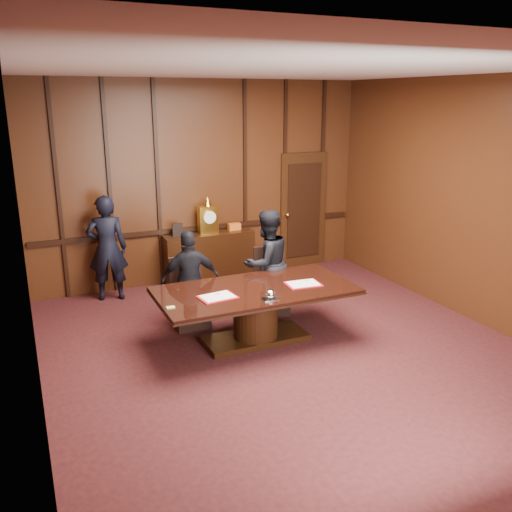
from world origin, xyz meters
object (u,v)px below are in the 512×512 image
at_px(signatory_right, 273,277).
at_px(witness_left, 107,248).
at_px(conference_table, 255,306).
at_px(signatory_left, 190,280).
at_px(witness_right, 267,263).
at_px(sideboard, 209,255).

xyz_separation_m(signatory_right, witness_left, (-2.16, 1.65, 0.29)).
distance_m(signatory_right, witness_left, 2.74).
distance_m(conference_table, signatory_left, 1.05).
height_order(conference_table, witness_left, witness_left).
xyz_separation_m(conference_table, witness_right, (0.55, 0.83, 0.30)).
bearing_deg(signatory_left, signatory_right, -173.68).
distance_m(sideboard, signatory_right, 1.86).
distance_m(sideboard, witness_left, 1.82).
xyz_separation_m(witness_left, witness_right, (2.07, -1.63, -0.05)).
relative_size(sideboard, witness_left, 0.93).
distance_m(conference_table, witness_right, 1.04).
height_order(conference_table, witness_right, witness_right).
bearing_deg(sideboard, signatory_left, -116.61).
xyz_separation_m(signatory_left, witness_right, (1.20, 0.03, 0.09)).
height_order(sideboard, signatory_right, sideboard).
relative_size(sideboard, witness_right, 0.99).
height_order(signatory_right, witness_left, witness_left).
bearing_deg(witness_right, conference_table, 43.03).
bearing_deg(signatory_right, conference_table, 34.23).
distance_m(signatory_left, signatory_right, 1.31).
xyz_separation_m(sideboard, witness_right, (0.29, -1.78, 0.32)).
bearing_deg(witness_left, signatory_right, 154.86).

